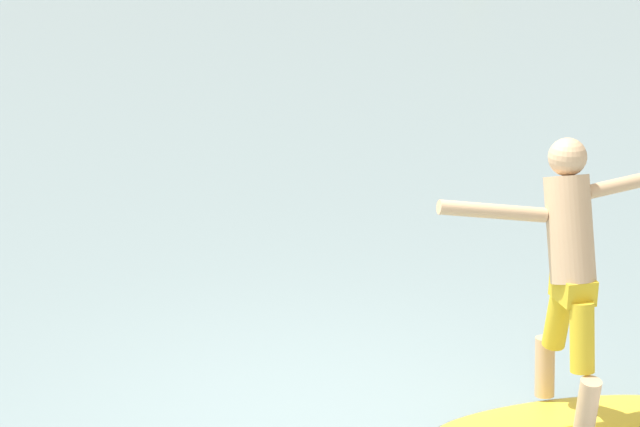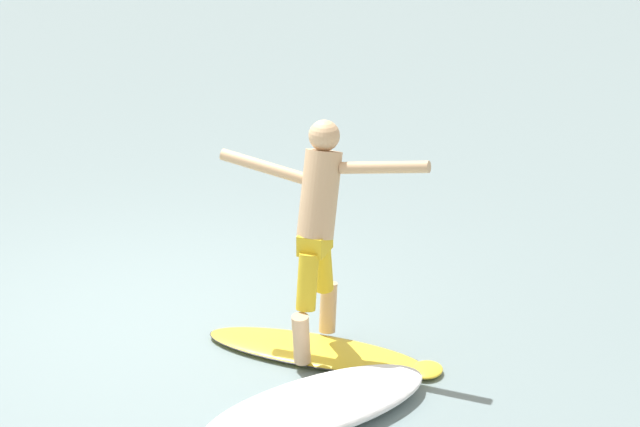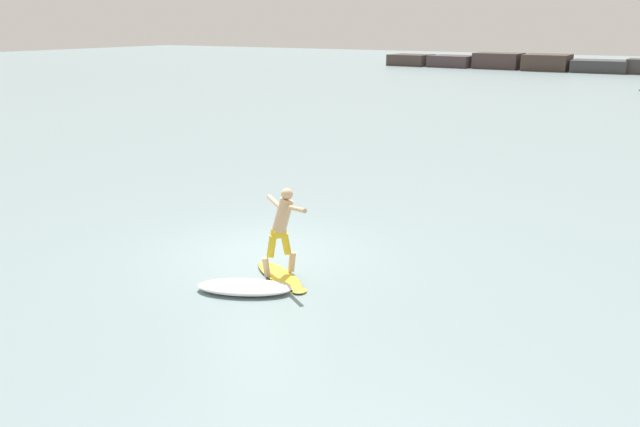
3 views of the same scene
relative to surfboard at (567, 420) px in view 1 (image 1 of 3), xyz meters
The scene contains 2 objects.
surfboard is the anchor object (origin of this frame).
surfer 1.09m from the surfboard, 81.27° to the left, with size 1.49×0.98×1.79m.
Camera 1 is at (-4.19, -4.25, 3.46)m, focal length 60.00 mm.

